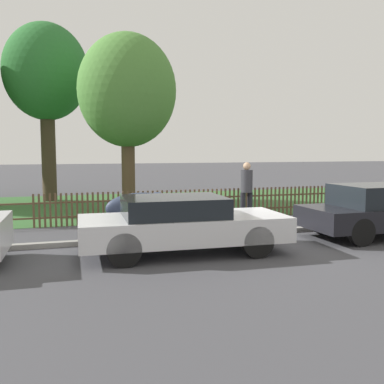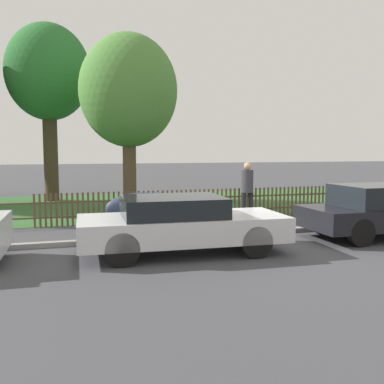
% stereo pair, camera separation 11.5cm
% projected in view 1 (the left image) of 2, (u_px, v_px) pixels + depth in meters
% --- Properties ---
extents(ground_plane, '(120.00, 120.00, 0.00)m').
position_uv_depth(ground_plane, '(267.00, 234.00, 11.42)').
color(ground_plane, '#424247').
extents(kerb_stone, '(43.60, 0.20, 0.12)m').
position_uv_depth(kerb_stone, '(265.00, 232.00, 11.51)').
color(kerb_stone, gray).
rests_on(kerb_stone, ground).
extents(grass_strip, '(43.60, 8.86, 0.01)m').
position_uv_depth(grass_strip, '(189.00, 202.00, 18.32)').
color(grass_strip, '#33602D').
rests_on(grass_strip, ground).
extents(park_fence, '(43.60, 0.05, 0.99)m').
position_uv_depth(park_fence, '(227.00, 203.00, 14.07)').
color(park_fence, brown).
rests_on(park_fence, ground).
extents(parked_car_navy_estate, '(4.54, 1.97, 1.25)m').
position_uv_depth(parked_car_navy_estate, '(182.00, 223.00, 9.29)').
color(parked_car_navy_estate, silver).
rests_on(parked_car_navy_estate, ground).
extents(parked_car_red_compact, '(4.32, 1.79, 1.36)m').
position_uv_depth(parked_car_red_compact, '(382.00, 210.00, 11.09)').
color(parked_car_red_compact, black).
rests_on(parked_car_red_compact, ground).
extents(covered_motorcycle, '(2.11, 0.73, 1.08)m').
position_uv_depth(covered_motorcycle, '(143.00, 207.00, 11.83)').
color(covered_motorcycle, black).
rests_on(covered_motorcycle, ground).
extents(tree_behind_motorcycle, '(3.60, 3.60, 7.66)m').
position_uv_depth(tree_behind_motorcycle, '(46.00, 74.00, 18.39)').
color(tree_behind_motorcycle, '#473828').
rests_on(tree_behind_motorcycle, ground).
extents(tree_mid_park, '(3.61, 3.61, 6.50)m').
position_uv_depth(tree_mid_park, '(127.00, 92.00, 15.71)').
color(tree_mid_park, brown).
rests_on(tree_mid_park, ground).
extents(pedestrian_by_lamp, '(0.43, 0.42, 1.86)m').
position_uv_depth(pedestrian_by_lamp, '(247.00, 188.00, 13.64)').
color(pedestrian_by_lamp, black).
rests_on(pedestrian_by_lamp, ground).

